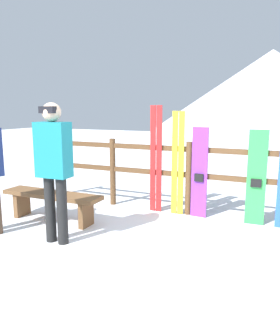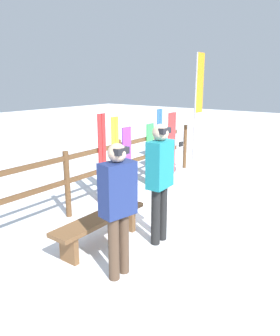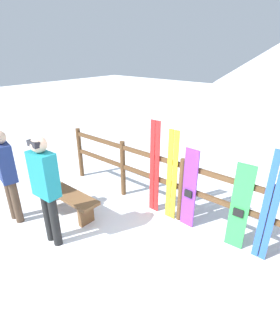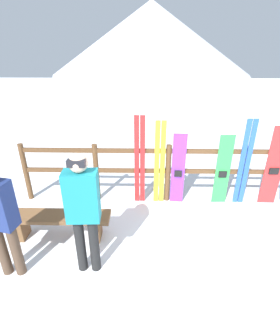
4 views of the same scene
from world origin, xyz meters
The scene contains 13 objects.
ground_plane centered at (0.00, 0.00, 0.00)m, with size 40.00×40.00×0.00m, color white.
fence centered at (0.00, 1.66, 0.69)m, with size 5.57×0.10×1.17m.
bench centered at (-1.77, 0.52, 0.33)m, with size 1.60×0.36×0.44m.
person_navy centered at (-2.22, -0.21, 0.96)m, with size 0.45×0.31×1.65m.
person_teal centered at (-1.20, -0.11, 1.03)m, with size 0.42×0.24×1.74m.
ski_pair_red centered at (-0.54, 1.61, 0.86)m, with size 0.20×0.02×1.73m.
ski_pair_yellow centered at (-0.17, 1.61, 0.82)m, with size 0.19×0.02×1.64m.
snowboard_purple centered at (0.18, 1.61, 0.70)m, with size 0.25×0.07×1.40m.
snowboard_green centered at (1.02, 1.61, 0.69)m, with size 0.27×0.06×1.38m.
ski_pair_blue centered at (1.40, 1.61, 0.84)m, with size 0.19×0.02×1.68m.
snowboard_red centered at (1.95, 1.61, 0.77)m, with size 0.32×0.06×1.56m.
snowboard_white centered at (2.37, 1.61, 0.80)m, with size 0.28×0.07×1.60m.
rental_flag centered at (2.42, 1.19, 1.90)m, with size 0.40×0.04×2.94m.
Camera 2 is at (-4.90, -2.52, 2.32)m, focal length 35.00 mm.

